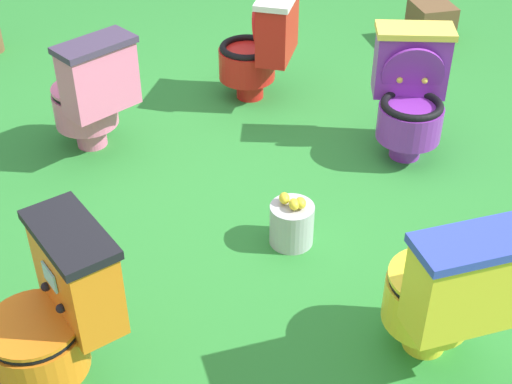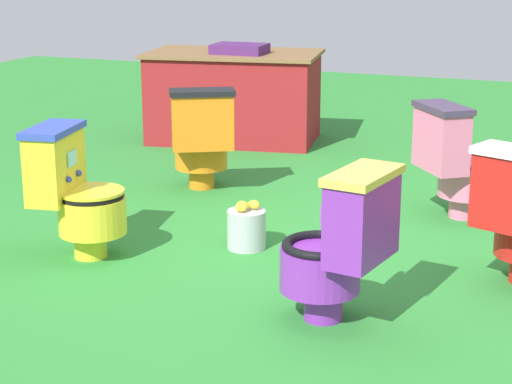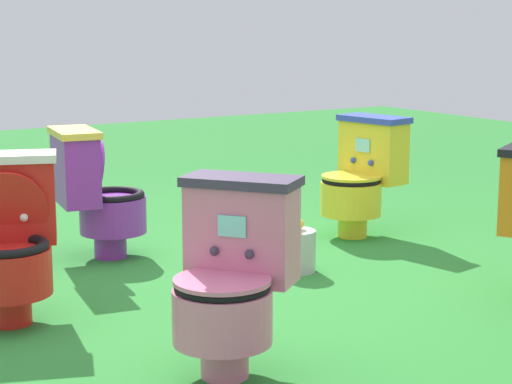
% 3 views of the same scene
% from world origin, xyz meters
% --- Properties ---
extents(ground, '(14.00, 14.00, 0.00)m').
position_xyz_m(ground, '(0.00, 0.00, 0.00)').
color(ground, '#2D8433').
extents(toilet_yellow, '(0.56, 0.49, 0.73)m').
position_xyz_m(toilet_yellow, '(-1.40, -0.50, 0.37)').
color(toilet_yellow, yellow).
rests_on(toilet_yellow, ground).
extents(toilet_pink, '(0.64, 0.62, 0.73)m').
position_xyz_m(toilet_pink, '(0.40, 0.99, 0.37)').
color(toilet_pink, pink).
rests_on(toilet_pink, ground).
extents(toilet_purple, '(0.55, 0.47, 0.73)m').
position_xyz_m(toilet_purple, '(0.19, -0.82, 0.37)').
color(toilet_purple, purple).
rests_on(toilet_purple, ground).
extents(toilet_orange, '(0.59, 0.63, 0.73)m').
position_xyz_m(toilet_orange, '(-1.35, 1.00, 0.37)').
color(toilet_orange, orange).
rests_on(toilet_orange, ground).
extents(vendor_table, '(1.59, 1.10, 0.85)m').
position_xyz_m(vendor_table, '(-1.79, 2.59, 0.39)').
color(vendor_table, maroon).
rests_on(vendor_table, ground).
extents(lemon_bucket, '(0.22, 0.22, 0.28)m').
position_xyz_m(lemon_bucket, '(-0.59, -0.03, 0.12)').
color(lemon_bucket, '#B7B7BF').
rests_on(lemon_bucket, ground).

